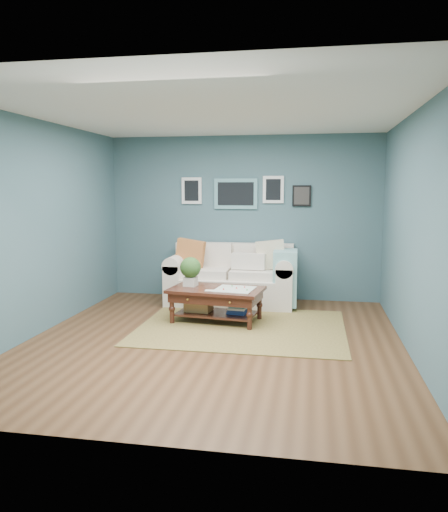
# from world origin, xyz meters

# --- Properties ---
(room_shell) EXTENTS (5.00, 5.02, 2.70)m
(room_shell) POSITION_xyz_m (-0.00, 0.06, 1.36)
(room_shell) COLOR brown
(room_shell) RESTS_ON ground
(area_rug) EXTENTS (2.70, 2.16, 0.01)m
(area_rug) POSITION_xyz_m (0.25, 0.65, 0.01)
(area_rug) COLOR brown
(area_rug) RESTS_ON ground
(loveseat) EXTENTS (2.05, 0.93, 1.05)m
(loveseat) POSITION_xyz_m (-0.03, 2.03, 0.43)
(loveseat) COLOR beige
(loveseat) RESTS_ON ground
(coffee_table) EXTENTS (1.34, 0.88, 0.88)m
(coffee_table) POSITION_xyz_m (-0.20, 0.90, 0.39)
(coffee_table) COLOR black
(coffee_table) RESTS_ON ground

